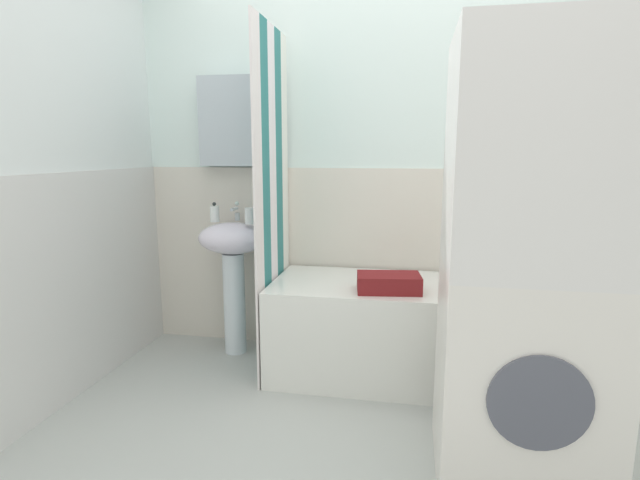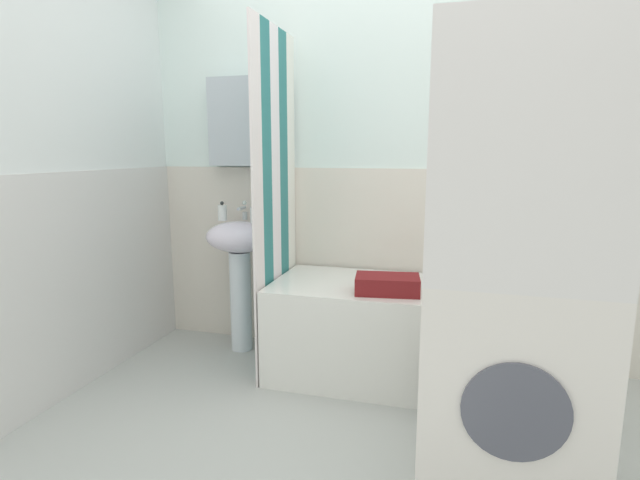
% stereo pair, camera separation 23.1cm
% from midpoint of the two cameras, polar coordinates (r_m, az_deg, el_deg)
% --- Properties ---
extents(ground_plane, '(4.80, 5.60, 0.04)m').
position_cam_midpoint_polar(ground_plane, '(2.30, 0.65, -24.87)').
color(ground_plane, '#B6BBB6').
extents(wall_back_tiled, '(3.60, 0.18, 2.40)m').
position_cam_midpoint_polar(wall_back_tiled, '(3.15, 3.77, 7.23)').
color(wall_back_tiled, white).
rests_on(wall_back_tiled, ground_plane).
extents(wall_left_tiled, '(0.07, 1.81, 2.40)m').
position_cam_midpoint_polar(wall_left_tiled, '(2.91, -30.12, 5.18)').
color(wall_left_tiled, white).
rests_on(wall_left_tiled, ground_plane).
extents(sink, '(0.44, 0.34, 0.86)m').
position_cam_midpoint_polar(sink, '(3.21, -12.11, -2.09)').
color(sink, white).
rests_on(sink, ground_plane).
extents(faucet, '(0.03, 0.12, 0.12)m').
position_cam_midpoint_polar(faucet, '(3.24, -11.74, 3.26)').
color(faucet, silver).
rests_on(faucet, sink).
extents(soap_dispenser, '(0.06, 0.06, 0.13)m').
position_cam_midpoint_polar(soap_dispenser, '(3.23, -14.16, 3.00)').
color(soap_dispenser, white).
rests_on(soap_dispenser, sink).
extents(toothbrush_cup, '(0.06, 0.06, 0.10)m').
position_cam_midpoint_polar(toothbrush_cup, '(3.08, -10.30, 2.76)').
color(toothbrush_cup, silver).
rests_on(toothbrush_cup, sink).
extents(bathtub, '(1.57, 0.68, 0.56)m').
position_cam_midpoint_polar(bathtub, '(2.92, 7.86, -10.41)').
color(bathtub, white).
rests_on(bathtub, ground_plane).
extents(shower_curtain, '(0.01, 0.68, 2.00)m').
position_cam_midpoint_polar(shower_curtain, '(2.90, -7.80, 4.12)').
color(shower_curtain, white).
rests_on(shower_curtain, ground_plane).
extents(conditioner_bottle, '(0.07, 0.07, 0.20)m').
position_cam_midpoint_polar(conditioner_bottle, '(3.13, 20.95, -2.51)').
color(conditioner_bottle, '#CC4D73').
rests_on(conditioner_bottle, bathtub).
extents(shampoo_bottle, '(0.06, 0.06, 0.16)m').
position_cam_midpoint_polar(shampoo_bottle, '(3.11, 18.58, -2.84)').
color(shampoo_bottle, orange).
rests_on(shampoo_bottle, bathtub).
extents(towel_folded, '(0.36, 0.25, 0.09)m').
position_cam_midpoint_polar(towel_folded, '(2.68, 5.53, -4.99)').
color(towel_folded, maroon).
rests_on(towel_folded, bathtub).
extents(washer_dryer_stack, '(0.62, 0.62, 1.73)m').
position_cam_midpoint_polar(washer_dryer_stack, '(1.99, 19.91, -3.17)').
color(washer_dryer_stack, white).
rests_on(washer_dryer_stack, ground_plane).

